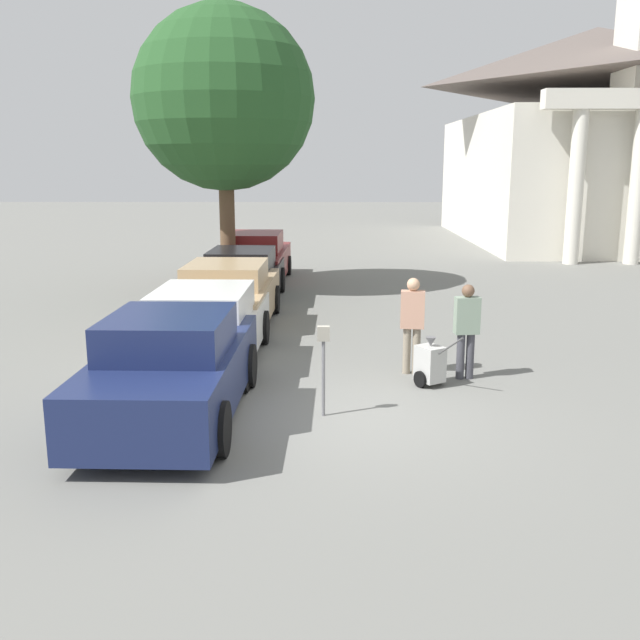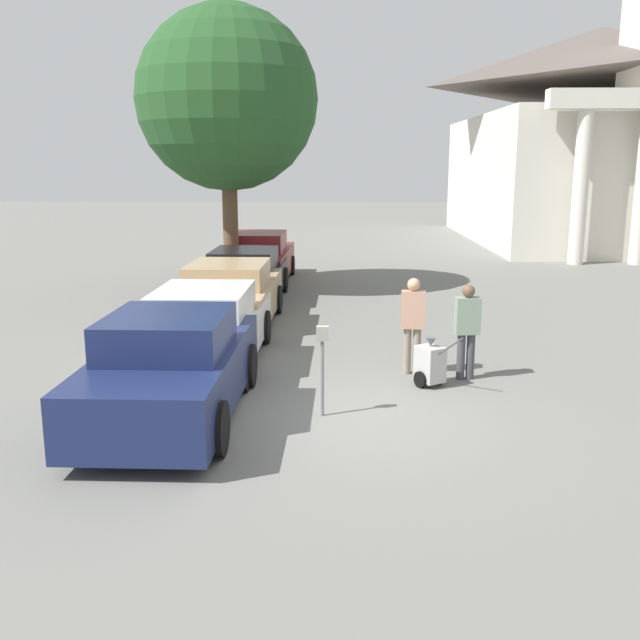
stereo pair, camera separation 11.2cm
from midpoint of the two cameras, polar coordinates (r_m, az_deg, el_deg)
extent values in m
plane|color=slate|center=(10.67, 1.91, -7.78)|extent=(120.00, 120.00, 0.00)
cube|color=#19234C|center=(10.76, -11.38, -4.36)|extent=(2.00, 4.74, 0.84)
cube|color=#19234C|center=(10.40, -11.78, -1.01)|extent=(1.71, 2.01, 0.54)
cylinder|color=black|center=(12.42, -13.96, -3.45)|extent=(0.19, 0.73, 0.73)
cylinder|color=black|center=(12.04, -5.40, -3.64)|extent=(0.19, 0.73, 0.73)
cylinder|color=black|center=(9.79, -18.68, -8.08)|extent=(0.19, 0.73, 0.73)
cylinder|color=black|center=(9.30, -7.77, -8.61)|extent=(0.19, 0.73, 0.73)
cube|color=silver|center=(13.41, -8.86, -1.22)|extent=(1.97, 5.21, 0.72)
cube|color=silver|center=(13.08, -9.12, 1.29)|extent=(1.69, 2.20, 0.55)
cylinder|color=black|center=(15.17, -11.09, -0.50)|extent=(0.19, 0.70, 0.70)
cylinder|color=black|center=(14.86, -4.20, -0.57)|extent=(0.19, 0.70, 0.70)
cylinder|color=black|center=(12.18, -14.50, -3.88)|extent=(0.19, 0.70, 0.70)
cylinder|color=black|center=(11.78, -5.92, -4.08)|extent=(0.19, 0.70, 0.70)
cube|color=tan|center=(16.42, -7.02, 1.51)|extent=(2.03, 5.06, 0.81)
cube|color=tan|center=(16.11, -7.20, 3.66)|extent=(1.74, 2.14, 0.50)
cylinder|color=black|center=(18.14, -9.17, 1.69)|extent=(0.19, 0.71, 0.70)
cylinder|color=black|center=(17.87, -3.22, 1.66)|extent=(0.19, 0.71, 0.70)
cylinder|color=black|center=(15.16, -11.45, -0.52)|extent=(0.19, 0.71, 0.70)
cylinder|color=black|center=(14.83, -4.35, -0.59)|extent=(0.19, 0.71, 0.70)
cube|color=black|center=(19.35, -5.80, 3.06)|extent=(1.94, 5.08, 0.71)
cube|color=black|center=(19.06, -5.92, 4.82)|extent=(1.66, 2.15, 0.55)
cylinder|color=black|center=(21.05, -7.64, 3.24)|extent=(0.19, 0.73, 0.72)
cylinder|color=black|center=(20.81, -2.73, 3.23)|extent=(0.19, 0.73, 0.72)
cylinder|color=black|center=(18.02, -9.31, 1.64)|extent=(0.19, 0.73, 0.72)
cylinder|color=black|center=(17.75, -3.59, 1.62)|extent=(0.19, 0.73, 0.72)
cube|color=maroon|center=(22.58, -4.82, 4.52)|extent=(2.00, 5.15, 0.83)
cube|color=maroon|center=(22.29, -4.91, 6.24)|extent=(1.71, 2.18, 0.58)
cylinder|color=black|center=(24.30, -6.53, 4.40)|extent=(0.19, 0.65, 0.65)
cylinder|color=black|center=(24.08, -2.15, 4.40)|extent=(0.19, 0.65, 0.65)
cylinder|color=black|center=(21.20, -7.82, 3.19)|extent=(0.19, 0.65, 0.65)
cylinder|color=black|center=(20.96, -2.81, 3.19)|extent=(0.19, 0.65, 0.65)
cylinder|color=slate|center=(10.55, 0.50, -4.71)|extent=(0.05, 0.05, 1.15)
cube|color=gray|center=(10.37, 0.51, -1.09)|extent=(0.18, 0.09, 0.22)
cylinder|color=gray|center=(12.79, 7.99, -2.48)|extent=(0.14, 0.14, 0.84)
cylinder|color=gray|center=(12.79, 7.23, -2.46)|extent=(0.14, 0.14, 0.84)
cube|color=tan|center=(12.62, 7.71, 0.83)|extent=(0.44, 0.27, 0.66)
sphere|color=tan|center=(12.54, 7.77, 2.83)|extent=(0.23, 0.23, 0.23)
cylinder|color=#3F3F47|center=(12.67, 12.19, -2.86)|extent=(0.14, 0.14, 0.81)
cylinder|color=#3F3F47|center=(12.62, 11.45, -2.89)|extent=(0.14, 0.14, 0.81)
cube|color=gray|center=(12.48, 11.97, 0.34)|extent=(0.44, 0.26, 0.64)
sphere|color=brown|center=(12.39, 12.06, 2.28)|extent=(0.22, 0.22, 0.22)
cube|color=#B2B2AD|center=(12.16, 9.05, -3.48)|extent=(0.54, 0.56, 0.60)
cone|color=#59595B|center=(12.06, 9.12, -1.75)|extent=(0.18, 0.18, 0.16)
cylinder|color=#4C4C4C|center=(11.71, 10.61, -2.12)|extent=(0.34, 0.51, 0.43)
cylinder|color=black|center=(12.09, 8.26, -4.75)|extent=(0.19, 0.26, 0.28)
cylinder|color=black|center=(12.36, 9.76, -4.42)|extent=(0.19, 0.26, 0.28)
cube|color=silver|center=(37.22, 20.99, 10.47)|extent=(11.26, 15.73, 5.87)
pyramid|color=#564C47|center=(37.52, 21.68, 18.98)|extent=(11.48, 16.04, 2.64)
cylinder|color=silver|center=(28.12, 20.22, 9.85)|extent=(0.56, 0.56, 5.57)
cylinder|color=brown|center=(20.98, -6.99, 6.76)|extent=(0.44, 0.44, 3.29)
sphere|color=#234C23|center=(20.95, -7.28, 17.16)|extent=(5.08, 5.08, 5.08)
camera|label=1|loc=(0.06, -89.73, 0.06)|focal=40.00mm
camera|label=2|loc=(0.06, 90.27, -0.06)|focal=40.00mm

